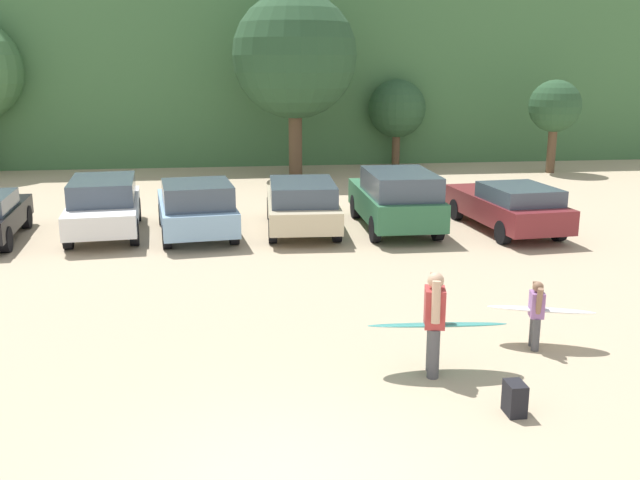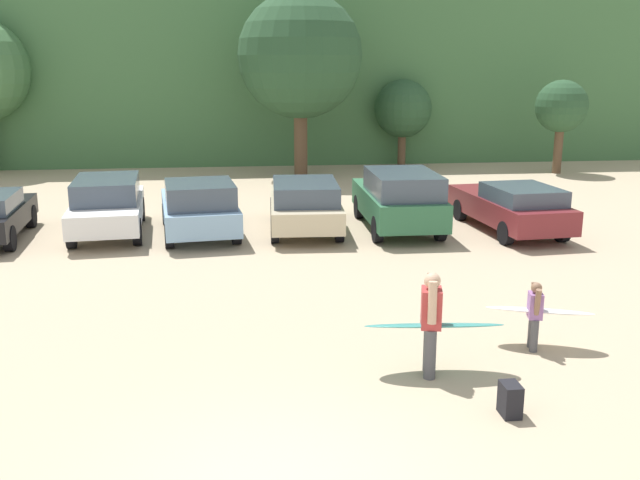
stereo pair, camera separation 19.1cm
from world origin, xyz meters
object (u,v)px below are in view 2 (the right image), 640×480
at_px(parked_car_forest_green, 399,198).
at_px(person_adult, 431,318).
at_px(parked_car_maroon, 511,206).
at_px(surfboard_white, 540,311).
at_px(surfboard_teal, 434,325).
at_px(backpack_dropped, 510,400).
at_px(parked_car_white, 108,204).
at_px(parked_car_sky_blue, 199,207).
at_px(parked_car_champagne, 305,203).
at_px(person_child, 535,312).

relative_size(parked_car_forest_green, person_adult, 2.90).
relative_size(parked_car_maroon, surfboard_white, 2.62).
relative_size(parked_car_maroon, surfboard_teal, 2.19).
height_order(parked_car_forest_green, backpack_dropped, parked_car_forest_green).
bearing_deg(surfboard_white, person_adult, 41.48).
distance_m(parked_car_white, surfboard_white, 12.42).
height_order(person_adult, surfboard_teal, person_adult).
relative_size(parked_car_sky_blue, surfboard_teal, 2.05).
xyz_separation_m(parked_car_champagne, person_child, (2.92, -8.92, -0.13)).
height_order(parked_car_white, parked_car_champagne, parked_car_white).
xyz_separation_m(parked_car_forest_green, surfboard_teal, (-1.56, -9.31, -0.17)).
bearing_deg(person_child, parked_car_white, -35.38).
relative_size(parked_car_sky_blue, parked_car_champagne, 0.97).
bearing_deg(surfboard_white, backpack_dropped, 77.49).
height_order(parked_car_white, backpack_dropped, parked_car_white).
distance_m(person_child, surfboard_white, 0.21).
height_order(surfboard_teal, surfboard_white, surfboard_teal).
distance_m(surfboard_white, backpack_dropped, 2.67).
height_order(parked_car_sky_blue, backpack_dropped, parked_car_sky_blue).
relative_size(surfboard_white, backpack_dropped, 4.03).
xyz_separation_m(parked_car_sky_blue, parked_car_champagne, (2.90, 0.26, -0.02)).
bearing_deg(backpack_dropped, parked_car_sky_blue, 113.11).
distance_m(parked_car_sky_blue, surfboard_teal, 10.12).
height_order(parked_car_white, person_adult, person_adult).
distance_m(parked_car_sky_blue, parked_car_forest_green, 5.52).
bearing_deg(person_child, parked_car_champagne, -59.36).
relative_size(parked_car_white, parked_car_sky_blue, 1.05).
bearing_deg(parked_car_white, person_child, -143.41).
bearing_deg(backpack_dropped, parked_car_champagne, 98.79).
relative_size(parked_car_white, parked_car_maroon, 0.98).
bearing_deg(person_child, surfboard_white, -123.51).
bearing_deg(parked_car_champagne, parked_car_forest_green, -93.06).
xyz_separation_m(parked_car_sky_blue, parked_car_maroon, (8.59, -0.51, -0.06)).
distance_m(person_adult, surfboard_teal, 0.21).
bearing_deg(person_child, backpack_dropped, 72.88).
xyz_separation_m(parked_car_forest_green, person_adult, (-1.64, -9.42, -0.01)).
bearing_deg(surfboard_teal, surfboard_white, -153.63).
height_order(parked_car_white, surfboard_teal, parked_car_white).
height_order(surfboard_white, backpack_dropped, surfboard_white).
bearing_deg(person_adult, parked_car_sky_blue, -55.12).
distance_m(parked_car_forest_green, surfboard_teal, 9.45).
distance_m(person_child, surfboard_teal, 1.97).
height_order(parked_car_white, parked_car_forest_green, parked_car_forest_green).
distance_m(parked_car_champagne, surfboard_teal, 9.63).
distance_m(parked_car_sky_blue, parked_car_champagne, 2.91).
xyz_separation_m(parked_car_white, parked_car_maroon, (11.10, -1.06, -0.10)).
xyz_separation_m(parked_car_white, person_adult, (6.38, -9.96, 0.07)).
height_order(parked_car_sky_blue, parked_car_maroon, parked_car_sky_blue).
bearing_deg(parked_car_maroon, person_adult, 147.08).
height_order(parked_car_champagne, parked_car_maroon, parked_car_champagne).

